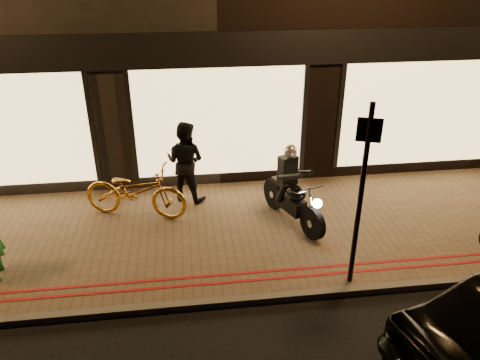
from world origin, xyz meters
The scene contains 8 objects.
ground centered at (0.00, 0.00, 0.00)m, with size 90.00×90.00×0.00m, color black.
sidewalk centered at (0.00, 2.00, 0.06)m, with size 50.00×4.00×0.12m, color brown.
kerb_stone centered at (0.00, 0.05, 0.06)m, with size 50.00×0.14×0.12m, color #59544C.
red_kerb_lines centered at (0.00, 0.55, 0.12)m, with size 50.00×0.26×0.01m.
motorcycle centered at (1.23, 2.18, 0.73)m, with size 0.88×1.85×1.59m.
sign_post centered at (1.77, 0.25, 1.80)m, with size 0.34×0.15×3.00m.
bicycle_gold centered at (-1.79, 2.79, 0.67)m, with size 0.73×2.09×1.10m, color #C58122.
person_dark centered at (-0.78, 3.38, 0.99)m, with size 0.84×0.66×1.74m, color black.
Camera 1 is at (-0.79, -5.56, 4.99)m, focal length 35.00 mm.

